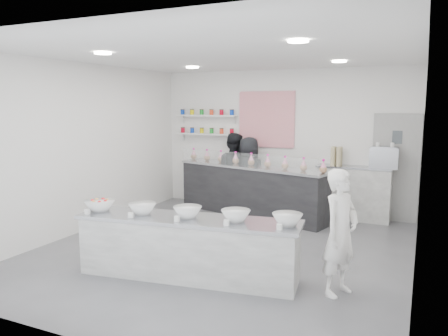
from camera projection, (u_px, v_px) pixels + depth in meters
The scene contains 26 objects.
floor at pixel (223, 250), 6.86m from camera, with size 6.00×6.00×0.00m, color #515156.
ceiling at pixel (223, 54), 6.43m from camera, with size 6.00×6.00×0.00m, color white.
back_wall at pixel (282, 141), 9.35m from camera, with size 5.50×5.50×0.00m, color white.
left_wall at pixel (84, 148), 7.78m from camera, with size 6.00×6.00×0.00m, color white.
right_wall at pixel (421, 166), 5.51m from camera, with size 6.00×6.00×0.00m, color white.
back_door at pixel (396, 168), 8.43m from camera, with size 0.88×0.04×2.10m, color gray.
pattern_panel at pixel (266, 119), 9.40m from camera, with size 1.25×0.03×1.20m, color #E12647.
jar_shelf_lower at pixel (207, 134), 9.96m from camera, with size 1.45×0.22×0.04m, color silver.
jar_shelf_upper at pixel (207, 116), 9.90m from camera, with size 1.45×0.22×0.04m, color silver.
preserve_jars at pixel (207, 122), 9.91m from camera, with size 1.45×0.10×0.56m, color #C0031C, non-canonical shape.
downlight_0 at pixel (103, 53), 6.11m from camera, with size 0.24×0.24×0.02m, color white.
downlight_1 at pixel (298, 41), 4.96m from camera, with size 0.24×0.24×0.02m, color white.
downlight_2 at pixel (192, 67), 8.45m from camera, with size 0.24×0.24×0.02m, color white.
downlight_3 at pixel (339, 62), 7.29m from camera, with size 0.24×0.24×0.02m, color white.
prep_counter at pixel (188, 248), 5.74m from camera, with size 2.96×0.67×0.81m, color #9B9B96.
back_bar at pixel (251, 190), 8.96m from camera, with size 3.35×0.61×1.04m, color black.
sneeze_guard at pixel (243, 160), 8.64m from camera, with size 3.30×0.01×0.28m, color white.
espresso_ledge at pixel (353, 193), 8.65m from camera, with size 1.43×0.46×1.07m, color #9B9B96.
espresso_machine at pixel (384, 158), 8.31m from camera, with size 0.52×0.36×0.39m, color #93969E.
cup_stacks at pixel (336, 156), 8.69m from camera, with size 0.24×0.24×0.37m, color tan, non-canonical shape.
prep_bowls at pixel (188, 212), 5.67m from camera, with size 2.97×0.47×0.15m, color white, non-canonical shape.
label_cards at pixel (162, 224), 5.26m from camera, with size 2.66×0.04×0.07m, color white, non-canonical shape.
cookie_bags at pixel (251, 159), 8.87m from camera, with size 3.34×0.14×0.26m, color pink, non-canonical shape.
woman_prep at pixel (340, 233), 5.18m from camera, with size 0.56×0.36×1.52m, color white.
staff_left at pixel (233, 171), 9.46m from camera, with size 0.81×0.63×1.67m, color black.
staff_right at pixel (249, 174), 9.25m from camera, with size 0.78×0.51×1.60m, color black.
Camera 1 is at (2.77, -6.00, 2.27)m, focal length 35.00 mm.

